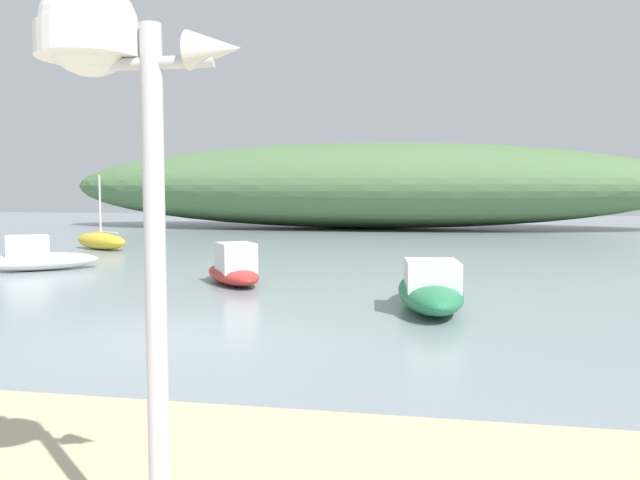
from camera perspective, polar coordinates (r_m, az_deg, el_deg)
ground_plane at (r=11.13m, az=-13.92°, el=-8.73°), size 120.00×120.00×0.00m
distant_hill at (r=43.97m, az=3.91°, el=4.94°), size 42.54×12.55×5.88m
mast_structure at (r=3.78m, az=-18.68°, el=13.45°), size 1.16×0.58×3.47m
motorboat_inner_mooring at (r=13.60m, az=9.96°, el=-4.39°), size 1.74×4.00×1.08m
motorboat_off_point at (r=17.29m, az=-7.82°, el=-2.63°), size 2.69×3.26×1.14m
sailboat_outer_mooring at (r=28.93m, az=-19.23°, el=-0.06°), size 3.41×2.43×3.23m
motorboat_near_shore at (r=21.97m, az=-24.31°, el=-1.47°), size 3.52×3.11×1.13m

